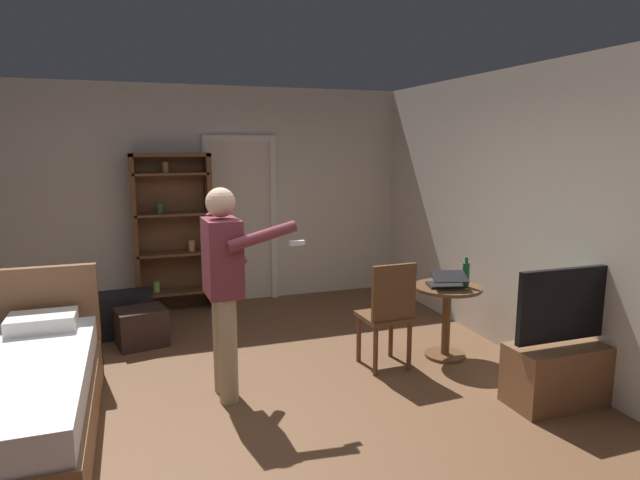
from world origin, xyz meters
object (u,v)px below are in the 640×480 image
at_px(suitcase_small, 141,327).
at_px(laptop, 447,282).
at_px(person_blue_shirt, 225,279).
at_px(bookshelf, 173,227).
at_px(tv_flatscreen, 565,363).
at_px(wooden_chair, 388,311).
at_px(suitcase_dark, 122,314).
at_px(side_table, 447,309).
at_px(bottle_on_table, 466,274).

bearing_deg(suitcase_small, laptop, -37.50).
xyz_separation_m(laptop, person_blue_shirt, (-2.07, -0.09, 0.22)).
xyz_separation_m(bookshelf, tv_flatscreen, (2.70, -3.52, -0.70)).
height_order(bookshelf, wooden_chair, bookshelf).
bearing_deg(suitcase_dark, bookshelf, 46.36).
relative_size(laptop, suitcase_dark, 0.66).
relative_size(side_table, wooden_chair, 0.71).
distance_m(bookshelf, suitcase_small, 1.47).
relative_size(bookshelf, wooden_chair, 1.93).
distance_m(tv_flatscreen, side_table, 1.18).
relative_size(tv_flatscreen, bottle_on_table, 3.87).
bearing_deg(bookshelf, wooden_chair, -56.08).
relative_size(tv_flatscreen, person_blue_shirt, 0.65).
xyz_separation_m(suitcase_dark, suitcase_small, (0.18, -0.38, -0.04)).
bearing_deg(wooden_chair, side_table, 6.49).
height_order(tv_flatscreen, side_table, tv_flatscreen).
xyz_separation_m(wooden_chair, suitcase_dark, (-2.28, 1.73, -0.31)).
relative_size(bookshelf, bottle_on_table, 6.77).
xyz_separation_m(laptop, suitcase_dark, (-2.89, 1.70, -0.52)).
relative_size(bookshelf, suitcase_dark, 3.15).
xyz_separation_m(person_blue_shirt, suitcase_small, (-0.63, 1.41, -0.78)).
relative_size(suitcase_dark, suitcase_small, 1.29).
height_order(tv_flatscreen, wooden_chair, tv_flatscreen).
bearing_deg(tv_flatscreen, bookshelf, 127.44).
height_order(tv_flatscreen, suitcase_small, tv_flatscreen).
xyz_separation_m(person_blue_shirt, suitcase_dark, (-0.82, 1.79, -0.74)).
relative_size(bottle_on_table, suitcase_dark, 0.46).
bearing_deg(side_table, bottle_on_table, -29.74).
height_order(laptop, wooden_chair, wooden_chair).
height_order(wooden_chair, person_blue_shirt, person_blue_shirt).
bearing_deg(bookshelf, suitcase_dark, -129.15).
bearing_deg(bottle_on_table, side_table, 150.26).
distance_m(tv_flatscreen, laptop, 1.23).
relative_size(wooden_chair, person_blue_shirt, 0.58).
relative_size(laptop, person_blue_shirt, 0.24).
relative_size(bookshelf, laptop, 4.79).
xyz_separation_m(wooden_chair, suitcase_small, (-2.10, 1.35, -0.35)).
height_order(laptop, suitcase_dark, laptop).
bearing_deg(laptop, tv_flatscreen, -68.83).
bearing_deg(bookshelf, person_blue_shirt, -85.35).
height_order(laptop, person_blue_shirt, person_blue_shirt).
height_order(wooden_chair, suitcase_dark, wooden_chair).
height_order(bottle_on_table, suitcase_small, bottle_on_table).
bearing_deg(suitcase_small, suitcase_dark, 104.15).
xyz_separation_m(bookshelf, person_blue_shirt, (0.21, -2.54, -0.06)).
relative_size(person_blue_shirt, suitcase_dark, 2.78).
bearing_deg(suitcase_dark, tv_flatscreen, -44.44).
distance_m(bookshelf, side_table, 3.39).
bearing_deg(person_blue_shirt, bottle_on_table, 1.42).
bearing_deg(person_blue_shirt, bookshelf, 94.65).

